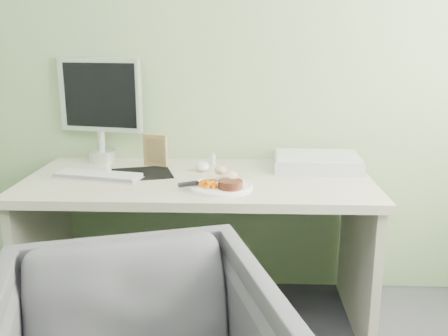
{
  "coord_description": "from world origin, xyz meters",
  "views": [
    {
      "loc": [
        0.21,
        -0.6,
        1.35
      ],
      "look_at": [
        0.12,
        1.5,
        0.81
      ],
      "focal_mm": 40.0,
      "sensor_mm": 36.0,
      "label": 1
    }
  ],
  "objects_px": {
    "desk": "(199,215)",
    "plate": "(221,187)",
    "scanner": "(317,163)",
    "monitor": "(100,104)"
  },
  "relations": [
    {
      "from": "desk",
      "to": "plate",
      "type": "relative_size",
      "value": 5.95
    },
    {
      "from": "plate",
      "to": "scanner",
      "type": "bearing_deg",
      "value": 37.66
    },
    {
      "from": "desk",
      "to": "plate",
      "type": "xyz_separation_m",
      "value": [
        0.11,
        -0.18,
        0.19
      ]
    },
    {
      "from": "plate",
      "to": "monitor",
      "type": "height_order",
      "value": "monitor"
    },
    {
      "from": "plate",
      "to": "monitor",
      "type": "relative_size",
      "value": 0.5
    },
    {
      "from": "desk",
      "to": "scanner",
      "type": "relative_size",
      "value": 3.82
    },
    {
      "from": "desk",
      "to": "scanner",
      "type": "bearing_deg",
      "value": 16.97
    },
    {
      "from": "desk",
      "to": "monitor",
      "type": "xyz_separation_m",
      "value": [
        -0.53,
        0.31,
        0.48
      ]
    },
    {
      "from": "desk",
      "to": "monitor",
      "type": "height_order",
      "value": "monitor"
    },
    {
      "from": "scanner",
      "to": "monitor",
      "type": "height_order",
      "value": "monitor"
    }
  ]
}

